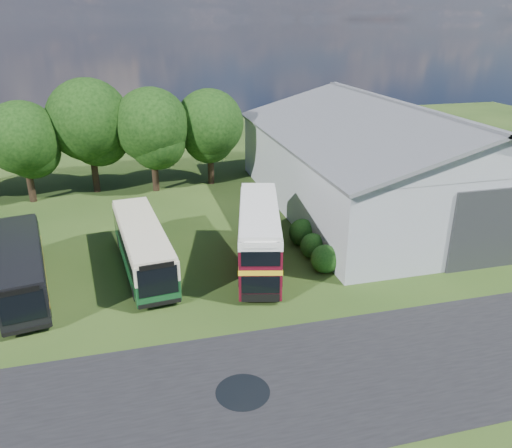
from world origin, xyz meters
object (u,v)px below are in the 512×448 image
object	(u,v)px
storage_shed	(391,152)
bus_dark_single	(22,267)
bus_maroon_double	(259,237)
bus_green_single	(143,246)

from	to	relation	value
storage_shed	bus_dark_single	world-z (taller)	storage_shed
storage_shed	bus_maroon_double	distance (m)	15.73
bus_green_single	bus_dark_single	world-z (taller)	bus_green_single
bus_green_single	storage_shed	bearing A→B (deg)	13.38
storage_shed	bus_green_single	xyz separation A→B (m)	(-19.75, -6.98, -2.68)
bus_maroon_double	bus_dark_single	world-z (taller)	bus_maroon_double
bus_green_single	bus_maroon_double	bearing A→B (deg)	-18.95
storage_shed	bus_green_single	bearing A→B (deg)	-160.53
bus_maroon_double	bus_dark_single	size ratio (longest dim) A/B	0.93
bus_green_single	bus_dark_single	bearing A→B (deg)	-177.20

